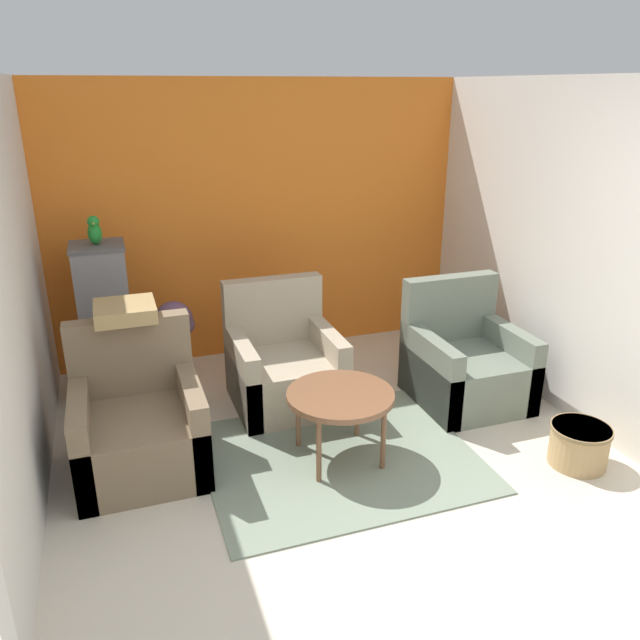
% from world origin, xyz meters
% --- Properties ---
extents(ground_plane, '(20.00, 20.00, 0.00)m').
position_xyz_m(ground_plane, '(0.00, 0.00, 0.00)').
color(ground_plane, beige).
rests_on(ground_plane, ground).
extents(wall_back_accent, '(3.94, 0.06, 2.52)m').
position_xyz_m(wall_back_accent, '(0.00, 3.32, 1.26)').
color(wall_back_accent, orange).
rests_on(wall_back_accent, ground_plane).
extents(wall_left, '(0.06, 3.29, 2.52)m').
position_xyz_m(wall_left, '(-1.94, 1.65, 1.26)').
color(wall_left, silver).
rests_on(wall_left, ground_plane).
extents(wall_right, '(0.06, 3.29, 2.52)m').
position_xyz_m(wall_right, '(1.94, 1.65, 1.26)').
color(wall_right, silver).
rests_on(wall_right, ground_plane).
extents(area_rug, '(1.85, 1.53, 0.01)m').
position_xyz_m(area_rug, '(-0.00, 1.23, 0.01)').
color(area_rug, gray).
rests_on(area_rug, ground_plane).
extents(coffee_table, '(0.73, 0.73, 0.51)m').
position_xyz_m(coffee_table, '(-0.00, 1.23, 0.46)').
color(coffee_table, brown).
rests_on(coffee_table, ground_plane).
extents(armchair_left, '(0.82, 0.85, 0.97)m').
position_xyz_m(armchair_left, '(-1.31, 1.57, 0.30)').
color(armchair_left, '#7A664C').
rests_on(armchair_left, ground_plane).
extents(armchair_right, '(0.82, 0.85, 0.97)m').
position_xyz_m(armchair_right, '(1.28, 1.72, 0.30)').
color(armchair_right, slate).
rests_on(armchair_right, ground_plane).
extents(armchair_middle, '(0.82, 0.85, 0.97)m').
position_xyz_m(armchair_middle, '(-0.13, 2.15, 0.30)').
color(armchair_middle, tan).
rests_on(armchair_middle, ground_plane).
extents(birdcage, '(0.51, 0.51, 1.29)m').
position_xyz_m(birdcage, '(-1.45, 2.79, 0.62)').
color(birdcage, '#555559').
rests_on(birdcage, ground_plane).
extents(parrot, '(0.11, 0.19, 0.23)m').
position_xyz_m(parrot, '(-1.45, 2.79, 1.39)').
color(parrot, '#1E842D').
rests_on(parrot, birdcage).
extents(potted_plant, '(0.36, 0.33, 0.74)m').
position_xyz_m(potted_plant, '(-0.92, 2.81, 0.44)').
color(potted_plant, beige).
rests_on(potted_plant, ground_plane).
extents(wicker_basket, '(0.41, 0.41, 0.29)m').
position_xyz_m(wicker_basket, '(1.52, 0.62, 0.15)').
color(wicker_basket, tan).
rests_on(wicker_basket, ground_plane).
extents(throw_pillow, '(0.40, 0.40, 0.10)m').
position_xyz_m(throw_pillow, '(-1.31, 1.88, 1.02)').
color(throw_pillow, tan).
rests_on(throw_pillow, armchair_left).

